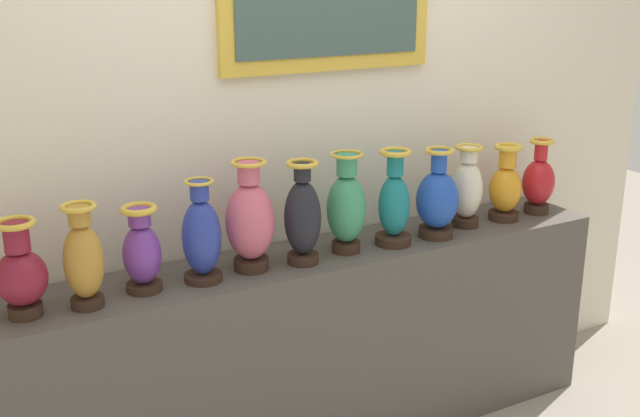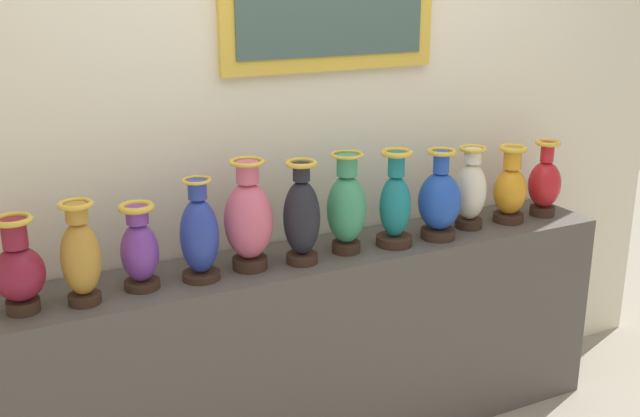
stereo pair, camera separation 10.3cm
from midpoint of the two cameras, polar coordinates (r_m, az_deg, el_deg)
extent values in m
cube|color=#4C4742|center=(3.30, 0.91, -10.44)|extent=(2.63, 0.40, 0.88)
cube|color=beige|center=(3.17, -1.21, 10.32)|extent=(4.08, 0.10, 3.18)
cylinder|color=#382319|center=(2.76, -20.08, -6.76)|extent=(0.11, 0.11, 0.04)
ellipsoid|color=maroon|center=(2.72, -20.33, -4.55)|extent=(0.17, 0.17, 0.19)
cylinder|color=maroon|center=(2.67, -20.65, -1.76)|extent=(0.08, 0.08, 0.10)
torus|color=gold|center=(2.66, -20.75, -0.79)|extent=(0.13, 0.13, 0.02)
cylinder|color=#382319|center=(2.77, -15.96, -6.41)|extent=(0.11, 0.11, 0.03)
ellipsoid|color=#B27F2D|center=(2.71, -16.22, -3.58)|extent=(0.13, 0.13, 0.26)
cylinder|color=#B27F2D|center=(2.66, -16.51, -0.34)|extent=(0.07, 0.07, 0.06)
torus|color=gold|center=(2.65, -16.56, 0.31)|extent=(0.12, 0.12, 0.02)
cylinder|color=#382319|center=(2.84, -11.99, -5.49)|extent=(0.13, 0.13, 0.03)
ellipsoid|color=#6B3393|center=(2.80, -12.15, -3.18)|extent=(0.14, 0.14, 0.22)
cylinder|color=#6B3393|center=(2.75, -12.33, -0.49)|extent=(0.08, 0.08, 0.06)
torus|color=gold|center=(2.74, -12.37, 0.10)|extent=(0.13, 0.13, 0.02)
cylinder|color=#382319|center=(2.89, -7.74, -4.93)|extent=(0.14, 0.14, 0.03)
ellipsoid|color=#263899|center=(2.83, -7.87, -2.02)|extent=(0.14, 0.14, 0.28)
cylinder|color=#263899|center=(2.78, -8.02, 1.39)|extent=(0.07, 0.07, 0.07)
torus|color=gold|center=(2.77, -8.05, 2.07)|extent=(0.11, 0.11, 0.01)
cylinder|color=#382319|center=(2.96, -4.21, -4.03)|extent=(0.13, 0.13, 0.04)
ellipsoid|color=#CC5972|center=(2.90, -4.28, -0.90)|extent=(0.19, 0.19, 0.30)
cylinder|color=#CC5972|center=(2.85, -4.37, 2.68)|extent=(0.08, 0.08, 0.08)
torus|color=gold|center=(2.84, -4.38, 3.46)|extent=(0.13, 0.13, 0.02)
cylinder|color=#382319|center=(3.01, -0.36, -3.68)|extent=(0.12, 0.12, 0.04)
ellipsoid|color=black|center=(2.96, -0.37, -0.68)|extent=(0.14, 0.14, 0.29)
cylinder|color=black|center=(2.91, -0.37, 2.72)|extent=(0.07, 0.07, 0.07)
torus|color=gold|center=(2.90, -0.37, 3.37)|extent=(0.12, 0.12, 0.02)
cylinder|color=#382319|center=(3.13, 2.89, -2.84)|extent=(0.12, 0.12, 0.04)
ellipsoid|color=#388C60|center=(3.08, 2.93, -0.05)|extent=(0.16, 0.16, 0.28)
cylinder|color=#388C60|center=(3.03, 2.99, 3.22)|extent=(0.08, 0.08, 0.08)
torus|color=gold|center=(3.02, 3.00, 3.99)|extent=(0.13, 0.13, 0.01)
cylinder|color=#382319|center=(3.22, 6.41, -2.36)|extent=(0.15, 0.15, 0.04)
ellipsoid|color=#19727A|center=(3.17, 6.50, 0.15)|extent=(0.13, 0.13, 0.26)
cylinder|color=#19727A|center=(3.13, 6.61, 3.25)|extent=(0.07, 0.07, 0.10)
torus|color=gold|center=(3.11, 6.64, 4.12)|extent=(0.13, 0.13, 0.02)
cylinder|color=#382319|center=(3.33, 9.59, -1.82)|extent=(0.15, 0.15, 0.04)
ellipsoid|color=#1E47B2|center=(3.28, 9.71, 0.54)|extent=(0.18, 0.18, 0.25)
cylinder|color=#1E47B2|center=(3.24, 9.86, 3.38)|extent=(0.07, 0.07, 0.09)
torus|color=gold|center=(3.23, 9.90, 4.16)|extent=(0.12, 0.12, 0.02)
cylinder|color=#382319|center=(3.49, 11.76, -1.06)|extent=(0.12, 0.12, 0.04)
ellipsoid|color=beige|center=(3.44, 11.90, 1.25)|extent=(0.14, 0.14, 0.25)
cylinder|color=beige|center=(3.40, 12.07, 3.82)|extent=(0.08, 0.08, 0.06)
torus|color=gold|center=(3.40, 12.10, 4.34)|extent=(0.12, 0.12, 0.02)
cylinder|color=#382319|center=(3.61, 14.53, -0.64)|extent=(0.14, 0.14, 0.04)
ellipsoid|color=orange|center=(3.57, 14.68, 1.24)|extent=(0.15, 0.15, 0.21)
cylinder|color=orange|center=(3.54, 14.86, 3.58)|extent=(0.08, 0.08, 0.09)
torus|color=gold|center=(3.53, 14.92, 4.31)|extent=(0.13, 0.13, 0.02)
cylinder|color=#382319|center=(3.74, 16.86, -0.15)|extent=(0.11, 0.11, 0.04)
ellipsoid|color=red|center=(3.71, 17.03, 1.72)|extent=(0.15, 0.15, 0.21)
cylinder|color=red|center=(3.67, 17.23, 3.99)|extent=(0.06, 0.06, 0.09)
torus|color=gold|center=(3.66, 17.30, 4.66)|extent=(0.12, 0.12, 0.02)
camera|label=1|loc=(0.05, -89.03, 0.30)|focal=43.30mm
camera|label=2|loc=(0.05, 90.97, -0.30)|focal=43.30mm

